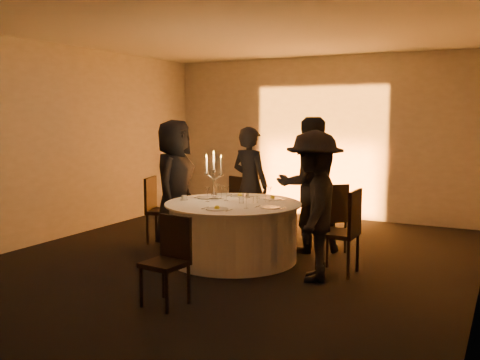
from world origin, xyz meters
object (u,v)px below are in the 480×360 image
at_px(chair_left, 158,206).
at_px(chair_front, 169,255).
at_px(candelabra, 214,183).
at_px(chair_right, 345,227).
at_px(chair_back_right, 331,214).
at_px(guest_back_left, 250,184).
at_px(guest_back_right, 309,185).
at_px(guest_right, 314,206).
at_px(guest_left, 174,183).
at_px(banquet_table, 233,231).
at_px(coffee_cup, 184,198).
at_px(chair_back_left, 244,202).

distance_m(chair_left, chair_front, 2.72).
bearing_deg(candelabra, chair_right, -1.80).
height_order(chair_back_right, candelabra, candelabra).
bearing_deg(chair_front, guest_back_left, 105.66).
relative_size(chair_back_right, guest_back_right, 0.51).
distance_m(guest_back_left, guest_right, 2.05).
bearing_deg(guest_left, banquet_table, -119.29).
bearing_deg(chair_right, coffee_cup, -85.60).
height_order(chair_front, guest_back_left, guest_back_left).
bearing_deg(guest_left, guest_back_left, -62.64).
height_order(chair_front, coffee_cup, chair_front).
relative_size(chair_back_left, coffee_cup, 8.66).
height_order(guest_left, guest_back_right, guest_back_right).
bearing_deg(chair_right, guest_back_right, -137.25).
height_order(chair_front, guest_right, guest_right).
bearing_deg(guest_left, guest_right, -119.45).
bearing_deg(chair_right, chair_front, -35.07).
bearing_deg(coffee_cup, chair_back_right, 32.40).
xyz_separation_m(chair_right, guest_right, (-0.27, -0.35, 0.29)).
distance_m(guest_left, candelabra, 0.82).
bearing_deg(chair_right, chair_left, -95.63).
xyz_separation_m(chair_left, chair_front, (1.69, -2.13, -0.05)).
height_order(banquet_table, guest_left, guest_left).
bearing_deg(chair_front, guest_right, 60.39).
distance_m(guest_back_left, candelabra, 0.99).
bearing_deg(chair_right, banquet_table, -88.15).
height_order(chair_right, guest_back_right, guest_back_right).
xyz_separation_m(guest_back_left, guest_back_right, (1.00, -0.17, 0.07)).
bearing_deg(chair_back_left, chair_back_right, -174.97).
height_order(chair_back_left, guest_back_right, guest_back_right).
bearing_deg(banquet_table, guest_back_right, 51.04).
distance_m(chair_back_left, guest_left, 1.30).
bearing_deg(chair_front, guest_left, 128.96).
distance_m(guest_left, guest_back_right, 1.95).
distance_m(chair_back_left, chair_front, 3.24).
height_order(guest_left, coffee_cup, guest_left).
relative_size(guest_back_right, candelabra, 2.81).
relative_size(guest_right, coffee_cup, 15.89).
xyz_separation_m(chair_back_left, guest_left, (-0.58, -1.09, 0.39)).
bearing_deg(chair_right, chair_back_right, -152.43).
bearing_deg(guest_left, chair_left, 63.44).
xyz_separation_m(guest_back_left, candelabra, (-0.06, -0.98, 0.13)).
xyz_separation_m(chair_back_left, guest_back_left, (0.27, -0.33, 0.34)).
relative_size(chair_back_right, chair_front, 1.08).
distance_m(banquet_table, chair_back_right, 1.43).
bearing_deg(chair_back_right, chair_front, 30.43).
bearing_deg(banquet_table, chair_right, 0.87).
xyz_separation_m(banquet_table, guest_left, (-1.13, 0.29, 0.54)).
relative_size(banquet_table, coffee_cup, 16.36).
distance_m(coffee_cup, candelabra, 0.45).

